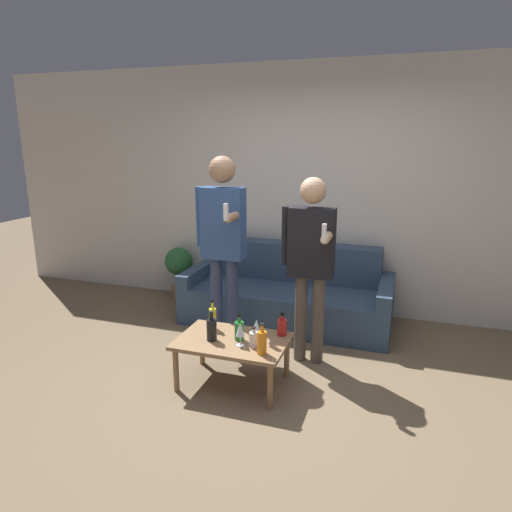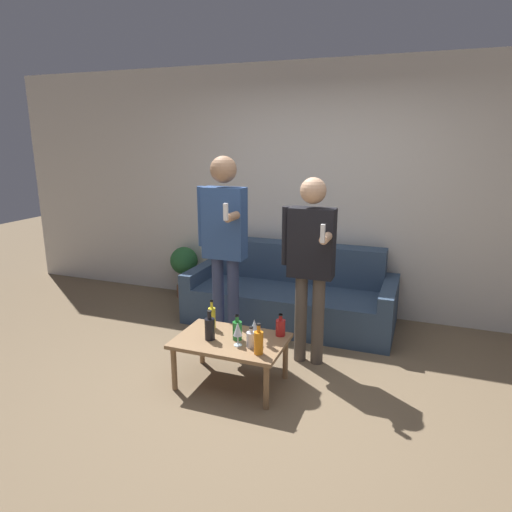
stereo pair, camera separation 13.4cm
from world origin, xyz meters
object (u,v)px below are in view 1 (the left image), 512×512
at_px(coffee_table, 233,345).
at_px(bottle_orange, 212,329).
at_px(couch, 288,295).
at_px(person_standing_left, 223,235).
at_px(person_standing_right, 311,255).

relative_size(coffee_table, bottle_orange, 3.61).
distance_m(couch, coffee_table, 1.44).
bearing_deg(person_standing_left, person_standing_right, -4.07).
height_order(person_standing_left, person_standing_right, person_standing_left).
height_order(couch, person_standing_right, person_standing_right).
bearing_deg(coffee_table, person_standing_left, 117.64).
bearing_deg(bottle_orange, couch, 81.46).
distance_m(bottle_orange, person_standing_left, 0.94).
bearing_deg(coffee_table, bottle_orange, -158.00).
relative_size(bottle_orange, person_standing_left, 0.13).
height_order(bottle_orange, person_standing_left, person_standing_left).
height_order(couch, coffee_table, couch).
bearing_deg(bottle_orange, person_standing_right, 45.79).
bearing_deg(couch, bottle_orange, -98.54).
xyz_separation_m(bottle_orange, person_standing_right, (0.63, 0.65, 0.48)).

